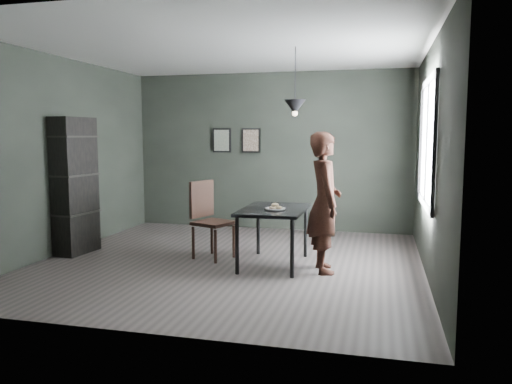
% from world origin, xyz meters
% --- Properties ---
extents(ground, '(5.00, 5.00, 0.00)m').
position_xyz_m(ground, '(0.00, 0.00, 0.00)').
color(ground, '#332D2C').
rests_on(ground, ground).
extents(back_wall, '(5.00, 0.10, 2.80)m').
position_xyz_m(back_wall, '(0.00, 2.50, 1.40)').
color(back_wall, black).
rests_on(back_wall, ground).
extents(ceiling, '(5.00, 5.00, 0.02)m').
position_xyz_m(ceiling, '(0.00, 0.00, 2.80)').
color(ceiling, silver).
rests_on(ceiling, ground).
extents(window_assembly, '(0.04, 1.96, 1.56)m').
position_xyz_m(window_assembly, '(2.47, 0.20, 1.60)').
color(window_assembly, white).
rests_on(window_assembly, ground).
extents(cafe_table, '(0.80, 1.20, 0.75)m').
position_xyz_m(cafe_table, '(0.60, 0.00, 0.67)').
color(cafe_table, black).
rests_on(cafe_table, ground).
extents(white_plate, '(0.23, 0.23, 0.01)m').
position_xyz_m(white_plate, '(0.64, -0.12, 0.76)').
color(white_plate, silver).
rests_on(white_plate, cafe_table).
extents(donut_pile, '(0.16, 0.16, 0.07)m').
position_xyz_m(donut_pile, '(0.64, -0.12, 0.79)').
color(donut_pile, beige).
rests_on(donut_pile, white_plate).
extents(woman, '(0.59, 0.73, 1.74)m').
position_xyz_m(woman, '(1.27, -0.14, 0.87)').
color(woman, black).
rests_on(woman, ground).
extents(wood_chair, '(0.60, 0.60, 1.07)m').
position_xyz_m(wood_chair, '(-0.37, 0.18, 0.61)').
color(wood_chair, black).
rests_on(wood_chair, ground).
extents(shelf_unit, '(0.43, 0.68, 1.95)m').
position_xyz_m(shelf_unit, '(-2.32, -0.02, 0.97)').
color(shelf_unit, black).
rests_on(shelf_unit, ground).
extents(pendant_lamp, '(0.28, 0.28, 0.86)m').
position_xyz_m(pendant_lamp, '(0.85, 0.10, 2.05)').
color(pendant_lamp, black).
rests_on(pendant_lamp, ground).
extents(framed_print_left, '(0.34, 0.04, 0.44)m').
position_xyz_m(framed_print_left, '(-0.90, 2.47, 1.60)').
color(framed_print_left, black).
rests_on(framed_print_left, ground).
extents(framed_print_right, '(0.34, 0.04, 0.44)m').
position_xyz_m(framed_print_right, '(-0.35, 2.47, 1.60)').
color(framed_print_right, black).
rests_on(framed_print_right, ground).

